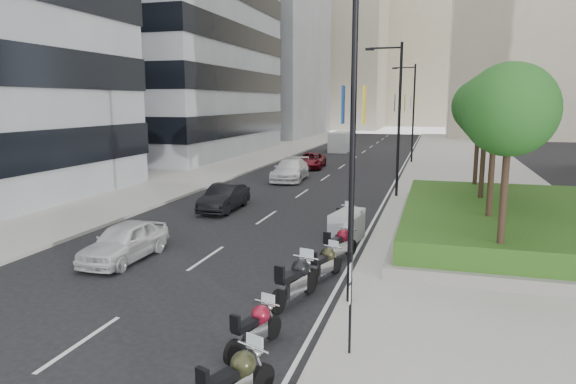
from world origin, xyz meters
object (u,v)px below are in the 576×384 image
at_px(parking_sign, 350,297).
at_px(car_a, 125,241).
at_px(motorcycle_1, 255,328).
at_px(motorcycle_3, 325,263).
at_px(lamp_post_1, 397,112).
at_px(motorcycle_5, 347,227).
at_px(motorcycle_2, 296,281).
at_px(car_b, 224,198).
at_px(delivery_van, 341,143).
at_px(car_c, 290,170).
at_px(motorcycle_0, 235,383).
at_px(lamp_post_0, 347,125).
at_px(motorcycle_4, 339,244).
at_px(lamp_post_2, 412,108).
at_px(motorcycle_6, 345,218).
at_px(car_d, 311,160).

relative_size(parking_sign, car_a, 0.61).
height_order(motorcycle_1, motorcycle_3, motorcycle_1).
distance_m(lamp_post_1, motorcycle_5, 11.40).
height_order(motorcycle_2, car_b, car_b).
height_order(parking_sign, delivery_van, parking_sign).
xyz_separation_m(motorcycle_3, car_c, (-6.86, 20.02, 0.23)).
height_order(motorcycle_3, motorcycle_5, motorcycle_5).
xyz_separation_m(car_a, delivery_van, (0.14, 42.74, 0.33)).
bearing_deg(motorcycle_2, motorcycle_3, 5.34).
relative_size(motorcycle_5, car_a, 0.55).
bearing_deg(motorcycle_0, car_c, 35.88).
relative_size(lamp_post_0, motorcycle_2, 3.74).
distance_m(motorcycle_3, car_a, 7.42).
xyz_separation_m(motorcycle_3, motorcycle_4, (0.08, 2.09, 0.06)).
xyz_separation_m(motorcycle_2, delivery_van, (-6.88, 44.90, 0.37)).
xyz_separation_m(lamp_post_0, motorcycle_5, (-1.04, 6.54, -4.42)).
height_order(lamp_post_1, motorcycle_2, lamp_post_1).
xyz_separation_m(parking_sign, car_b, (-8.98, 13.96, -0.77)).
relative_size(lamp_post_2, motorcycle_3, 4.64).
bearing_deg(motorcycle_3, motorcycle_6, 24.45).
xyz_separation_m(motorcycle_0, motorcycle_4, (0.16, 9.64, 0.00)).
distance_m(lamp_post_2, car_b, 25.81).
bearing_deg(car_c, lamp_post_0, -74.47).
bearing_deg(lamp_post_1, motorcycle_3, -93.67).
bearing_deg(parking_sign, motorcycle_6, 100.43).
bearing_deg(lamp_post_1, motorcycle_1, -94.25).
xyz_separation_m(motorcycle_4, motorcycle_5, (-0.15, 2.47, 0.05)).
relative_size(lamp_post_1, lamp_post_2, 1.00).
bearing_deg(motorcycle_1, motorcycle_3, 11.52).
relative_size(motorcycle_2, motorcycle_4, 1.14).
bearing_deg(motorcycle_5, car_d, 27.68).
xyz_separation_m(motorcycle_0, car_d, (-7.00, 34.82, 0.06)).
distance_m(motorcycle_0, delivery_van, 50.81).
relative_size(motorcycle_3, delivery_van, 0.36).
distance_m(lamp_post_0, lamp_post_2, 35.00).
xyz_separation_m(lamp_post_1, motorcycle_4, (-0.89, -12.93, -4.47)).
bearing_deg(lamp_post_1, car_d, 123.30).
bearing_deg(motorcycle_6, motorcycle_1, -169.75).
xyz_separation_m(motorcycle_0, motorcycle_3, (0.09, 7.55, -0.06)).
xyz_separation_m(motorcycle_1, motorcycle_5, (0.46, 9.74, 0.10)).
bearing_deg(motorcycle_2, motorcycle_5, 12.99).
relative_size(lamp_post_2, motorcycle_0, 4.23).
bearing_deg(motorcycle_0, motorcycle_2, 25.36).
height_order(parking_sign, car_a, parking_sign).
height_order(motorcycle_1, motorcycle_4, motorcycle_4).
height_order(motorcycle_0, motorcycle_5, motorcycle_5).
height_order(parking_sign, motorcycle_0, parking_sign).
relative_size(motorcycle_6, car_d, 0.43).
bearing_deg(motorcycle_5, motorcycle_6, 22.54).
distance_m(motorcycle_6, delivery_van, 36.68).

